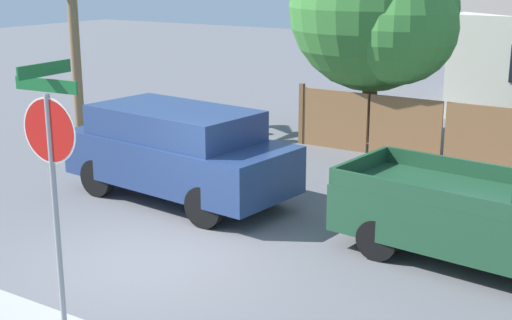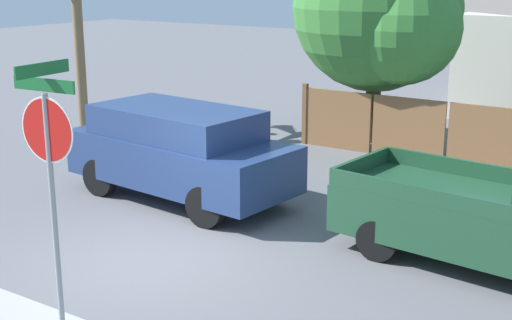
{
  "view_description": "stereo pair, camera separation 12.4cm",
  "coord_description": "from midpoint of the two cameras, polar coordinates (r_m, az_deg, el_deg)",
  "views": [
    {
      "loc": [
        7.13,
        -8.01,
        4.55
      ],
      "look_at": [
        1.25,
        1.15,
        1.6
      ],
      "focal_mm": 50.0,
      "sensor_mm": 36.0,
      "label": 1
    },
    {
      "loc": [
        7.23,
        -7.95,
        4.55
      ],
      "look_at": [
        1.25,
        1.15,
        1.6
      ],
      "focal_mm": 50.0,
      "sensor_mm": 36.0,
      "label": 2
    }
  ],
  "objects": [
    {
      "name": "oak_tree",
      "position": [
        18.83,
        10.29,
        11.62
      ],
      "size": [
        4.58,
        4.36,
        5.75
      ],
      "color": "brown",
      "rests_on": "ground"
    },
    {
      "name": "red_suv",
      "position": [
        14.31,
        -5.86,
        0.8
      ],
      "size": [
        4.95,
        2.46,
        1.87
      ],
      "rotation": [
        0.0,
        0.0,
        -0.1
      ],
      "color": "navy",
      "rests_on": "ground"
    },
    {
      "name": "stop_sign",
      "position": [
        8.64,
        -15.8,
        0.21
      ],
      "size": [
        0.91,
        0.82,
        3.51
      ],
      "rotation": [
        0.0,
        0.0,
        0.08
      ],
      "color": "gray",
      "rests_on": "ground"
    },
    {
      "name": "orange_pickup",
      "position": [
        11.57,
        19.67,
        -4.48
      ],
      "size": [
        4.98,
        2.43,
        1.73
      ],
      "rotation": [
        0.0,
        0.0,
        -0.1
      ],
      "color": "#1E472D",
      "rests_on": "ground"
    },
    {
      "name": "ground_plane",
      "position": [
        11.66,
        -8.05,
        -7.97
      ],
      "size": [
        80.0,
        80.0,
        0.0
      ],
      "primitive_type": "plane",
      "color": "slate"
    }
  ]
}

